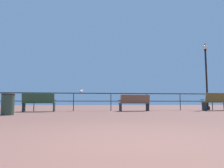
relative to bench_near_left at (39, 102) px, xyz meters
The scene contains 8 objects.
ground_plane 8.60m from the bench_near_left, 71.54° to the right, with size 60.00×60.00×0.00m, color brown.
pier_railing 2.82m from the bench_near_left, 14.94° to the left, with size 18.75×0.05×1.00m.
bench_near_left is the anchor object (origin of this frame).
bench_near_right 4.94m from the bench_near_left, ahead, with size 1.67×0.73×0.88m.
bench_far_right 9.75m from the bench_near_left, ahead, with size 1.59×0.72×1.00m.
lamppost_center 10.00m from the bench_near_left, ahead, with size 0.30×0.30×4.19m.
seagull_on_rail 2.30m from the bench_near_left, 19.58° to the left, with size 0.27×0.39×0.20m.
trash_bin 2.57m from the bench_near_left, 102.87° to the right, with size 0.48×0.48×0.79m.
Camera 1 is at (-0.50, -2.29, 0.48)m, focal length 31.90 mm.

